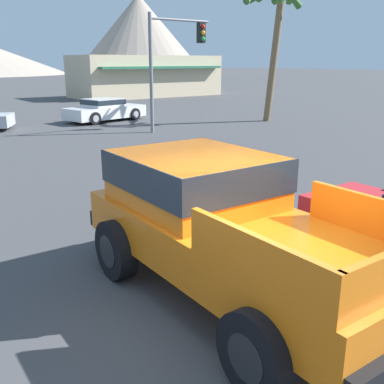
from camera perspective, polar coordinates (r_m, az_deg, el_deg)
The scene contains 6 objects.
ground_plane at distance 5.96m, azimuth 5.86°, elevation -15.43°, with size 320.00×320.00×0.00m, color #424244.
orange_pickup_truck at distance 6.17m, azimuth 3.72°, elevation -3.23°, with size 2.52×5.19×1.85m.
parked_car_white at distance 25.04m, azimuth -11.03°, elevation 10.24°, with size 4.58×2.59×1.20m.
traffic_light_main at distance 21.20m, azimuth -2.20°, elevation 17.51°, with size 3.25×0.38×5.14m.
palm_tree_tall at distance 24.91m, azimuth 10.31°, elevation 21.47°, with size 2.91×2.93×7.24m.
storefront_building at distance 42.70m, azimuth -5.77°, elevation 14.45°, with size 13.48×6.02×3.61m.
Camera 1 is at (-3.51, -3.67, 3.13)m, focal length 42.00 mm.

